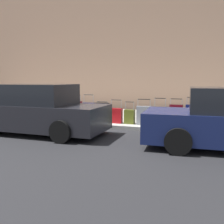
% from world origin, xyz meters
% --- Properties ---
extents(ground_plane, '(40.00, 40.00, 0.00)m').
position_xyz_m(ground_plane, '(0.00, 0.00, 0.00)').
color(ground_plane, black).
extents(sidewalk_curb, '(18.00, 5.00, 0.14)m').
position_xyz_m(sidewalk_curb, '(0.00, -2.50, 0.07)').
color(sidewalk_curb, '#9E9B93').
rests_on(sidewalk_curb, ground_plane).
extents(building_facade_sidewalk_side, '(24.00, 3.00, 9.79)m').
position_xyz_m(building_facade_sidewalk_side, '(0.00, -7.15, 4.89)').
color(building_facade_sidewalk_side, '#9E7A60').
rests_on(building_facade_sidewalk_side, ground_plane).
extents(suitcase_navy_0, '(0.51, 0.27, 1.04)m').
position_xyz_m(suitcase_navy_0, '(-3.85, -0.55, 0.52)').
color(suitcase_navy_0, navy).
rests_on(suitcase_navy_0, sidewalk_curb).
extents(suitcase_maroon_1, '(0.45, 0.20, 0.97)m').
position_xyz_m(suitcase_maroon_1, '(-3.28, -0.61, 0.51)').
color(suitcase_maroon_1, maroon).
rests_on(suitcase_maroon_1, sidewalk_curb).
extents(suitcase_teal_2, '(0.44, 0.24, 0.98)m').
position_xyz_m(suitcase_teal_2, '(-2.74, -0.52, 0.46)').
color(suitcase_teal_2, '#0F606B').
rests_on(suitcase_teal_2, sidewalk_curb).
extents(suitcase_silver_3, '(0.51, 0.29, 0.93)m').
position_xyz_m(suitcase_silver_3, '(-2.18, -0.51, 0.48)').
color(suitcase_silver_3, '#9EA0A8').
rests_on(suitcase_silver_3, sidewalk_curb).
extents(suitcase_olive_4, '(0.38, 0.26, 0.82)m').
position_xyz_m(suitcase_olive_4, '(-1.64, -0.55, 0.40)').
color(suitcase_olive_4, '#59601E').
rests_on(suitcase_olive_4, sidewalk_curb).
extents(suitcase_red_5, '(0.45, 0.23, 0.88)m').
position_xyz_m(suitcase_red_5, '(-1.13, -0.53, 0.42)').
color(suitcase_red_5, red).
rests_on(suitcase_red_5, sidewalk_curb).
extents(suitcase_black_6, '(0.49, 0.27, 0.79)m').
position_xyz_m(suitcase_black_6, '(-0.57, -0.56, 0.51)').
color(suitcase_black_6, black).
rests_on(suitcase_black_6, sidewalk_curb).
extents(suitcase_navy_7, '(0.47, 0.27, 1.05)m').
position_xyz_m(suitcase_navy_7, '(0.00, -0.56, 0.50)').
color(suitcase_navy_7, navy).
rests_on(suitcase_navy_7, sidewalk_curb).
extents(suitcase_maroon_8, '(0.41, 0.22, 1.01)m').
position_xyz_m(suitcase_maroon_8, '(0.53, -0.59, 0.52)').
color(suitcase_maroon_8, maroon).
rests_on(suitcase_maroon_8, sidewalk_curb).
extents(suitcase_teal_9, '(0.47, 0.24, 0.71)m').
position_xyz_m(suitcase_teal_9, '(1.06, -0.62, 0.47)').
color(suitcase_teal_9, '#0F606B').
rests_on(suitcase_teal_9, sidewalk_curb).
extents(suitcase_silver_10, '(0.38, 0.23, 0.70)m').
position_xyz_m(suitcase_silver_10, '(1.57, -0.53, 0.46)').
color(suitcase_silver_10, '#9EA0A8').
rests_on(suitcase_silver_10, sidewalk_curb).
extents(suitcase_olive_11, '(0.38, 0.21, 0.93)m').
position_xyz_m(suitcase_olive_11, '(2.04, -0.55, 0.49)').
color(suitcase_olive_11, '#59601E').
rests_on(suitcase_olive_11, sidewalk_curb).
extents(fire_hydrant, '(0.39, 0.21, 0.79)m').
position_xyz_m(fire_hydrant, '(2.88, -0.58, 0.55)').
color(fire_hydrant, '#99999E').
rests_on(fire_hydrant, sidewalk_curb).
extents(bollard_post, '(0.17, 0.17, 0.88)m').
position_xyz_m(bollard_post, '(3.45, -0.43, 0.58)').
color(bollard_post, brown).
rests_on(bollard_post, sidewalk_curb).
extents(parking_meter, '(0.12, 0.09, 1.27)m').
position_xyz_m(parking_meter, '(-4.71, -0.83, 0.97)').
color(parking_meter, slate).
rests_on(parking_meter, sidewalk_curb).
extents(parked_car_charcoal_1, '(4.69, 2.01, 1.60)m').
position_xyz_m(parked_car_charcoal_1, '(0.99, 1.44, 0.75)').
color(parked_car_charcoal_1, black).
rests_on(parked_car_charcoal_1, ground_plane).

